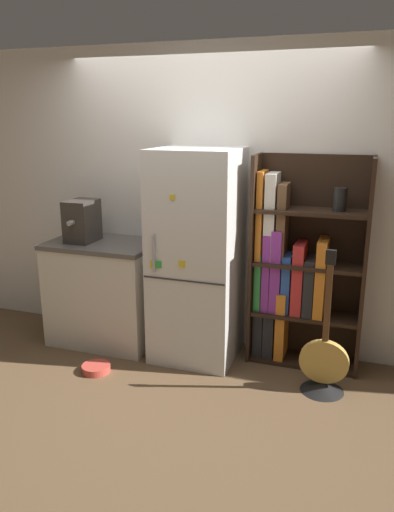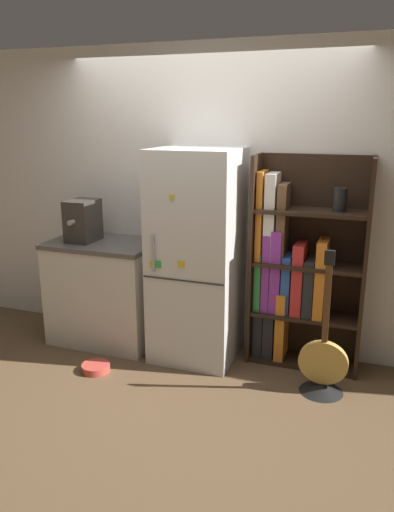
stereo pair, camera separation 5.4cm
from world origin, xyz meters
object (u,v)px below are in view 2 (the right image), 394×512
at_px(guitar, 322,372).
at_px(pet_bowl, 96,367).
at_px(espresso_machine, 83,221).
at_px(bookshelf, 294,273).
at_px(refrigerator, 197,257).

height_order(guitar, pet_bowl, guitar).
relative_size(espresso_machine, pet_bowl, 1.58).
relative_size(guitar, pet_bowl, 4.90).
distance_m(guitar, pet_bowl, 1.80).
xyz_separation_m(bookshelf, espresso_machine, (-1.84, -0.21, 0.35)).
relative_size(refrigerator, espresso_machine, 4.82).
relative_size(bookshelf, espresso_machine, 4.70).
xyz_separation_m(espresso_machine, pet_bowl, (0.38, -0.54, -1.09)).
height_order(bookshelf, pet_bowl, bookshelf).
bearing_deg(pet_bowl, guitar, 9.36).
height_order(bookshelf, guitar, bookshelf).
xyz_separation_m(refrigerator, pet_bowl, (-0.67, -0.57, -0.85)).
xyz_separation_m(espresso_machine, guitar, (2.15, -0.25, -0.95)).
xyz_separation_m(refrigerator, guitar, (1.10, -0.28, -0.72)).
height_order(refrigerator, guitar, refrigerator).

